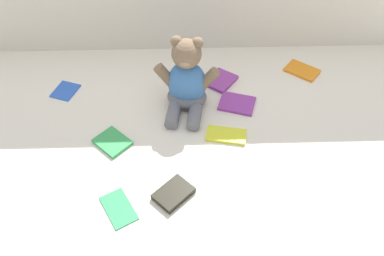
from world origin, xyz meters
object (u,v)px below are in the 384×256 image
Objects in this scene: book_case_2 at (173,193)px; book_case_3 at (302,71)px; book_case_0 at (65,90)px; book_case_6 at (119,208)px; book_case_1 at (226,135)px; teddy_bear at (187,82)px; book_case_5 at (237,104)px; book_case_7 at (112,142)px; book_case_4 at (221,81)px.

book_case_3 is at bearing 93.99° from book_case_2.
book_case_3 is (0.92, 0.09, 0.00)m from book_case_0.
book_case_1 is at bearing 10.16° from book_case_6.
teddy_bear is 0.42m from book_case_2.
book_case_1 is at bearing -43.45° from teddy_bear.
book_case_5 is (0.23, 0.39, -0.00)m from book_case_2.
book_case_2 reaches higher than book_case_7.
book_case_1 is 0.47m from book_case_3.
teddy_bear is at bearing 170.49° from book_case_7.
teddy_bear is 2.22× the size of book_case_5.
book_case_2 is at bearing -88.49° from teddy_bear.
book_case_0 is 0.34m from book_case_7.
book_case_0 is 0.58m from book_case_6.
book_case_1 is at bearing 177.65° from book_case_0.
book_case_7 is (-0.21, 0.22, -0.00)m from book_case_2.
teddy_bear reaches higher than book_case_7.
book_case_4 is (-0.33, -0.05, 0.00)m from book_case_3.
book_case_2 is at bearing 107.11° from book_case_4.
book_case_0 is (-0.46, 0.08, -0.10)m from teddy_bear.
book_case_6 is (-0.16, -0.04, -0.01)m from book_case_2.
book_case_3 is at bearing -33.32° from book_case_1.
teddy_bear reaches higher than book_case_6.
teddy_bear reaches higher than book_case_2.
book_case_7 is at bearing 129.57° from book_case_5.
book_case_7 reaches higher than book_case_6.
teddy_bear is at bearing -169.72° from book_case_0.
book_case_3 is (0.33, 0.34, -0.00)m from book_case_1.
book_case_2 reaches higher than book_case_5.
book_case_7 reaches higher than book_case_5.
book_case_6 is at bearing -119.80° from book_case_2.
book_case_2 is 0.98× the size of book_case_4.
book_case_3 is at bearing -134.19° from book_case_4.
book_case_0 is 0.92m from book_case_3.
book_case_1 reaches higher than book_case_0.
book_case_2 reaches higher than book_case_0.
book_case_1 is 1.21× the size of book_case_7.
book_case_4 reaches higher than book_case_6.
teddy_bear is at bearing 128.60° from book_case_2.
book_case_0 is 0.77× the size of book_case_3.
book_case_5 is at bearing 18.67° from book_case_6.
book_case_7 is at bearing 154.86° from book_case_3.
book_case_1 and book_case_5 have the same top height.
book_case_4 is at bearing 116.27° from book_case_2.
book_case_6 is (-0.21, -0.44, -0.10)m from teddy_bear.
book_case_7 is at bearing 104.02° from book_case_1.
book_case_6 is at bearing -106.87° from teddy_bear.
book_case_2 is (-0.05, -0.40, -0.09)m from teddy_bear.
book_case_7 is (-0.44, -0.18, 0.00)m from book_case_5.
book_case_2 reaches higher than book_case_4.
book_case_4 is at bearing 29.49° from book_case_6.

